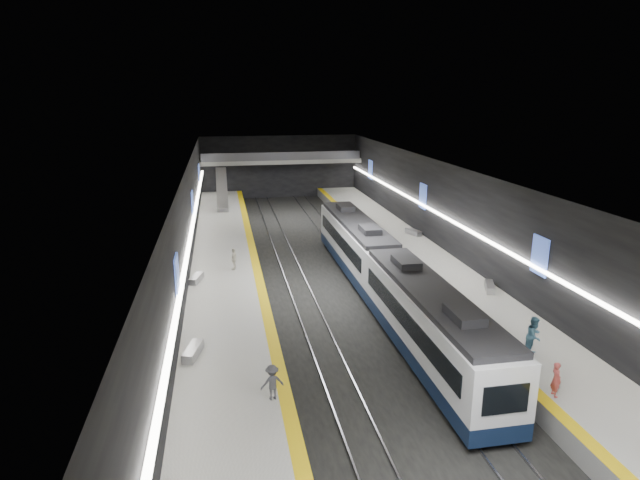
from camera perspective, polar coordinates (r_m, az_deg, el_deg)
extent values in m
plane|color=black|center=(37.29, 1.80, -5.53)|extent=(70.00, 70.00, 0.00)
cube|color=beige|center=(35.21, 1.91, 6.70)|extent=(20.00, 70.00, 0.04)
cube|color=black|center=(35.34, -14.19, -0.38)|extent=(0.04, 70.00, 8.00)
cube|color=black|center=(39.36, 16.23, 1.09)|extent=(0.04, 70.00, 8.00)
cube|color=black|center=(70.01, -4.34, 7.79)|extent=(20.00, 0.04, 8.00)
cube|color=slate|center=(36.34, -9.88, -5.50)|extent=(5.00, 70.00, 1.00)
cube|color=#999995|center=(36.16, -9.91, -4.75)|extent=(5.00, 70.00, 0.02)
cube|color=yellow|center=(36.23, -6.43, -4.55)|extent=(0.60, 70.00, 0.02)
cube|color=slate|center=(39.32, 12.58, -4.00)|extent=(5.00, 70.00, 1.00)
cube|color=#999995|center=(39.16, 12.62, -3.30)|extent=(5.00, 70.00, 0.02)
cube|color=yellow|center=(38.37, 9.59, -3.52)|extent=(0.60, 70.00, 0.02)
cube|color=gray|center=(36.75, -3.13, -5.77)|extent=(0.08, 70.00, 0.12)
cube|color=gray|center=(36.95, -0.91, -5.63)|extent=(0.08, 70.00, 0.12)
cube|color=gray|center=(37.67, 4.46, -5.26)|extent=(0.08, 70.00, 0.12)
cube|color=gray|center=(38.05, 6.57, -5.10)|extent=(0.08, 70.00, 0.12)
cube|color=#101E3B|center=(28.53, 11.42, -11.13)|extent=(2.65, 15.00, 0.80)
cube|color=white|center=(27.83, 11.60, -8.09)|extent=(2.65, 15.00, 2.50)
cube|color=black|center=(27.31, 11.76, -5.40)|extent=(2.44, 14.25, 0.30)
cube|color=black|center=(27.81, 11.61, -8.00)|extent=(2.69, 13.20, 1.00)
cube|color=black|center=(21.88, 19.19, -15.78)|extent=(1.85, 0.05, 1.20)
cube|color=#101E3B|center=(41.76, 3.84, -2.13)|extent=(2.65, 15.00, 0.80)
cube|color=white|center=(41.29, 3.88, 0.05)|extent=(2.65, 15.00, 2.50)
cube|color=black|center=(40.94, 3.91, 1.94)|extent=(2.44, 14.25, 0.30)
cube|color=black|center=(41.28, 3.88, 0.12)|extent=(2.69, 13.20, 1.00)
cube|color=black|center=(34.40, 6.98, -3.32)|extent=(1.85, 0.05, 1.20)
cube|color=#4768D6|center=(27.56, -15.00, -3.87)|extent=(0.10, 1.50, 2.20)
cube|color=#4768D6|center=(44.93, -13.43, 3.69)|extent=(0.10, 1.50, 2.20)
cube|color=#4768D6|center=(61.66, -12.77, 6.87)|extent=(0.10, 1.50, 2.20)
cube|color=#4768D6|center=(32.53, 22.39, -1.56)|extent=(0.10, 1.50, 2.20)
cube|color=#4768D6|center=(48.13, 10.92, 4.61)|extent=(0.10, 1.50, 2.20)
cube|color=#4768D6|center=(64.04, 5.40, 7.49)|extent=(0.10, 1.50, 2.20)
cube|color=white|center=(35.38, -13.85, -0.68)|extent=(0.25, 68.60, 0.12)
cube|color=white|center=(39.32, 15.95, 0.80)|extent=(0.25, 68.60, 0.12)
cube|color=gray|center=(67.91, -4.17, 8.40)|extent=(20.00, 3.00, 0.50)
cube|color=#47474C|center=(66.39, -4.03, 8.89)|extent=(19.60, 0.08, 1.00)
cube|color=#99999E|center=(60.88, -10.43, 5.36)|extent=(1.20, 7.50, 3.92)
cube|color=#99999E|center=(27.22, -13.40, -11.48)|extent=(1.01, 2.01, 0.47)
cube|color=#99999E|center=(37.15, -13.05, -4.02)|extent=(1.00, 1.86, 0.44)
cube|color=#99999E|center=(36.34, 17.65, -4.80)|extent=(1.16, 1.90, 0.45)
cube|color=#99999E|center=(48.66, 9.93, 0.83)|extent=(1.01, 1.99, 0.47)
imported|color=#D5524F|center=(25.16, 23.87, -13.47)|extent=(0.41, 0.59, 1.54)
imported|color=teal|center=(28.29, 21.87, -9.50)|extent=(1.20, 1.14, 1.95)
imported|color=beige|center=(38.88, -9.17, -2.02)|extent=(0.66, 1.01, 1.60)
imported|color=#44444C|center=(23.01, -5.12, -14.91)|extent=(1.09, 0.77, 1.54)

